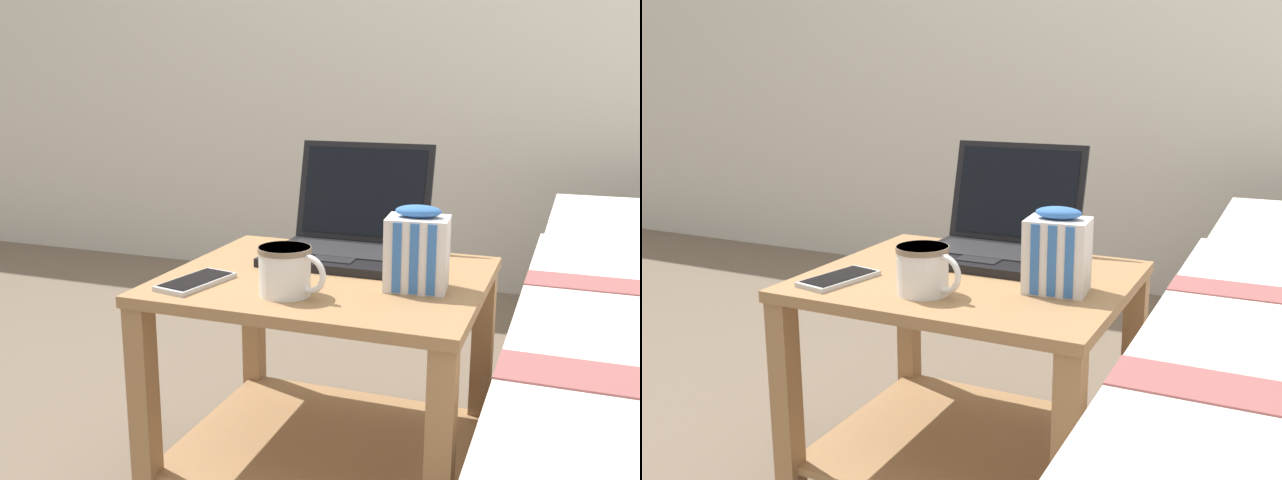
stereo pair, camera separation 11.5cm
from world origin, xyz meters
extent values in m
cube|color=#997047|center=(0.00, 0.00, 0.48)|extent=(0.61, 0.53, 0.02)
cube|color=#997047|center=(0.00, 0.00, 0.12)|extent=(0.57, 0.49, 0.02)
cube|color=#997047|center=(-0.28, -0.24, 0.23)|extent=(0.04, 0.04, 0.47)
cube|color=#997047|center=(-0.28, 0.24, 0.23)|extent=(0.04, 0.04, 0.47)
cube|color=#997047|center=(0.28, 0.24, 0.23)|extent=(0.04, 0.04, 0.47)
cube|color=black|center=(-0.01, 0.12, 0.50)|extent=(0.31, 0.23, 0.02)
cube|color=#232326|center=(-0.01, 0.13, 0.51)|extent=(0.26, 0.13, 0.00)
cube|color=#232326|center=(-0.01, 0.05, 0.51)|extent=(0.09, 0.05, 0.00)
cube|color=black|center=(-0.01, 0.26, 0.61)|extent=(0.31, 0.07, 0.22)
cube|color=black|center=(-0.01, 0.26, 0.62)|extent=(0.28, 0.05, 0.19)
cube|color=silver|center=(-0.01, 0.27, 0.62)|extent=(0.04, 0.01, 0.04)
cube|color=black|center=(0.07, 0.27, 0.61)|extent=(0.04, 0.01, 0.04)
cube|color=black|center=(-0.04, 0.28, 0.65)|extent=(0.03, 0.01, 0.03)
cylinder|color=white|center=(-0.03, -0.15, 0.53)|extent=(0.09, 0.09, 0.09)
cylinder|color=#7F6B56|center=(-0.03, -0.15, 0.57)|extent=(0.10, 0.10, 0.01)
cylinder|color=black|center=(-0.03, -0.15, 0.56)|extent=(0.09, 0.09, 0.01)
torus|color=white|center=(0.02, -0.16, 0.53)|extent=(0.07, 0.03, 0.07)
cube|color=silver|center=(0.19, -0.03, 0.56)|extent=(0.12, 0.10, 0.14)
cube|color=#3366B2|center=(0.16, -0.08, 0.56)|extent=(0.02, 0.00, 0.13)
cube|color=#3366B2|center=(0.19, -0.07, 0.56)|extent=(0.02, 0.00, 0.13)
cube|color=#3366B2|center=(0.22, -0.07, 0.56)|extent=(0.02, 0.00, 0.13)
ellipsoid|color=#3366B2|center=(0.19, -0.03, 0.63)|extent=(0.09, 0.06, 0.02)
cube|color=#B7BABC|center=(-0.21, -0.14, 0.49)|extent=(0.10, 0.17, 0.01)
cube|color=black|center=(-0.21, -0.14, 0.50)|extent=(0.09, 0.15, 0.00)
camera|label=1|loc=(0.46, -1.27, 0.88)|focal=40.00mm
camera|label=2|loc=(0.57, -1.23, 0.88)|focal=40.00mm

